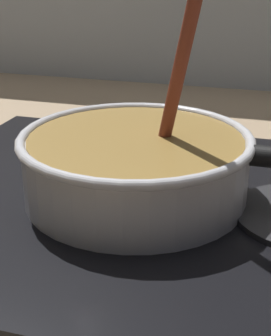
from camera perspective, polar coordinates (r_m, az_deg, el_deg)
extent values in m
cube|color=black|center=(0.58, 0.00, -3.73)|extent=(0.56, 0.48, 0.01)
torus|color=#592D0C|center=(0.57, 0.00, -2.84)|extent=(0.20, 0.20, 0.01)
cylinder|color=silver|center=(0.56, 0.00, 0.00)|extent=(0.24, 0.24, 0.07)
cylinder|color=olive|center=(0.56, 0.00, 0.38)|extent=(0.23, 0.23, 0.06)
torus|color=silver|center=(0.55, 0.00, 3.35)|extent=(0.25, 0.25, 0.01)
cylinder|color=#EDD88C|center=(0.55, 8.73, 2.17)|extent=(0.03, 0.03, 0.01)
cylinder|color=#E5CC7A|center=(0.56, -2.58, 2.57)|extent=(0.03, 0.03, 0.01)
cylinder|color=beige|center=(0.60, 4.59, 4.15)|extent=(0.03, 0.03, 0.01)
cylinder|color=beige|center=(0.60, -2.78, 3.99)|extent=(0.04, 0.04, 0.01)
cylinder|color=maroon|center=(0.50, 5.84, 14.76)|extent=(0.08, 0.07, 0.26)
cube|color=brown|center=(0.56, 2.97, 2.24)|extent=(0.05, 0.05, 0.01)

